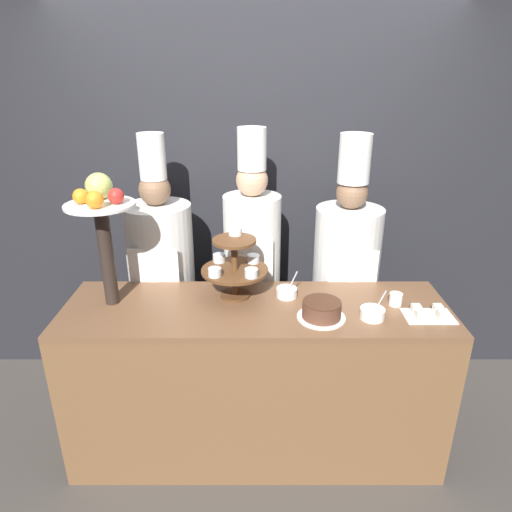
{
  "coord_description": "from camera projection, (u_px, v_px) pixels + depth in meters",
  "views": [
    {
      "loc": [
        0.0,
        -1.83,
        2.12
      ],
      "look_at": [
        0.0,
        0.41,
        1.19
      ],
      "focal_mm": 32.0,
      "sensor_mm": 36.0,
      "label": 1
    }
  ],
  "objects": [
    {
      "name": "chef_left",
      "position": [
        162.0,
        270.0,
        2.9
      ],
      "size": [
        0.42,
        0.42,
        1.78
      ],
      "color": "#28282D",
      "rests_on": "ground_plane"
    },
    {
      "name": "cake_round",
      "position": [
        322.0,
        310.0,
        2.3
      ],
      "size": [
        0.25,
        0.25,
        0.09
      ],
      "color": "white",
      "rests_on": "buffet_counter"
    },
    {
      "name": "serving_bowl_near",
      "position": [
        372.0,
        313.0,
        2.3
      ],
      "size": [
        0.13,
        0.13,
        0.16
      ],
      "color": "white",
      "rests_on": "buffet_counter"
    },
    {
      "name": "wall_back",
      "position": [
        256.0,
        183.0,
        3.08
      ],
      "size": [
        10.0,
        0.06,
        2.8
      ],
      "color": "#232328",
      "rests_on": "ground_plane"
    },
    {
      "name": "buffet_counter",
      "position": [
        256.0,
        379.0,
        2.61
      ],
      "size": [
        2.06,
        0.62,
        0.94
      ],
      "color": "brown",
      "rests_on": "ground_plane"
    },
    {
      "name": "ground_plane",
      "position": [
        256.0,
        485.0,
        2.5
      ],
      "size": [
        14.0,
        14.0,
        0.0
      ],
      "primitive_type": "plane",
      "color": "#47423D"
    },
    {
      "name": "fruit_pedestal",
      "position": [
        101.0,
        215.0,
        2.3
      ],
      "size": [
        0.35,
        0.35,
        0.69
      ],
      "color": "#2D231E",
      "rests_on": "buffet_counter"
    },
    {
      "name": "chef_center_right",
      "position": [
        346.0,
        269.0,
        2.89
      ],
      "size": [
        0.41,
        0.41,
        1.78
      ],
      "color": "#28282D",
      "rests_on": "ground_plane"
    },
    {
      "name": "chef_center_left",
      "position": [
        252.0,
        262.0,
        2.87
      ],
      "size": [
        0.35,
        0.35,
        1.81
      ],
      "color": "#38332D",
      "rests_on": "ground_plane"
    },
    {
      "name": "tiered_stand",
      "position": [
        235.0,
        265.0,
        2.47
      ],
      "size": [
        0.36,
        0.36,
        0.38
      ],
      "color": "brown",
      "rests_on": "buffet_counter"
    },
    {
      "name": "cup_white",
      "position": [
        396.0,
        299.0,
        2.43
      ],
      "size": [
        0.07,
        0.07,
        0.07
      ],
      "color": "white",
      "rests_on": "buffet_counter"
    },
    {
      "name": "serving_bowl_far",
      "position": [
        287.0,
        292.0,
        2.52
      ],
      "size": [
        0.12,
        0.12,
        0.15
      ],
      "color": "white",
      "rests_on": "buffet_counter"
    },
    {
      "name": "cake_square_tray",
      "position": [
        429.0,
        314.0,
        2.32
      ],
      "size": [
        0.25,
        0.16,
        0.05
      ],
      "color": "white",
      "rests_on": "buffet_counter"
    }
  ]
}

